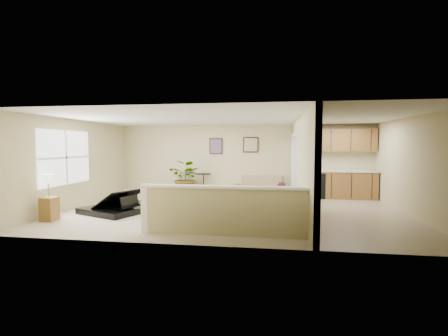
# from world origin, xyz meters

# --- Properties ---
(floor) EXTENTS (9.00, 9.00, 0.00)m
(floor) POSITION_xyz_m (0.00, 0.00, 0.00)
(floor) COLOR #C6B59A
(floor) RESTS_ON ground
(back_wall) EXTENTS (9.00, 0.04, 2.50)m
(back_wall) POSITION_xyz_m (0.00, 3.00, 1.25)
(back_wall) COLOR #C4B785
(back_wall) RESTS_ON floor
(front_wall) EXTENTS (9.00, 0.04, 2.50)m
(front_wall) POSITION_xyz_m (0.00, -3.00, 1.25)
(front_wall) COLOR #C4B785
(front_wall) RESTS_ON floor
(left_wall) EXTENTS (0.04, 6.00, 2.50)m
(left_wall) POSITION_xyz_m (-4.50, 0.00, 1.25)
(left_wall) COLOR #C4B785
(left_wall) RESTS_ON floor
(right_wall) EXTENTS (0.04, 6.00, 2.50)m
(right_wall) POSITION_xyz_m (4.50, 0.00, 1.25)
(right_wall) COLOR #C4B785
(right_wall) RESTS_ON floor
(ceiling) EXTENTS (9.00, 6.00, 0.04)m
(ceiling) POSITION_xyz_m (0.00, 0.00, 2.50)
(ceiling) COLOR beige
(ceiling) RESTS_ON back_wall
(kitchen_vinyl) EXTENTS (2.70, 6.00, 0.01)m
(kitchen_vinyl) POSITION_xyz_m (3.15, 0.00, 0.00)
(kitchen_vinyl) COLOR gray
(kitchen_vinyl) RESTS_ON floor
(interior_partition) EXTENTS (0.18, 5.99, 2.50)m
(interior_partition) POSITION_xyz_m (1.80, 0.25, 1.22)
(interior_partition) COLOR #C4B785
(interior_partition) RESTS_ON floor
(pony_half_wall) EXTENTS (3.42, 0.22, 1.00)m
(pony_half_wall) POSITION_xyz_m (0.08, -2.30, 0.52)
(pony_half_wall) COLOR #C4B785
(pony_half_wall) RESTS_ON floor
(left_window) EXTENTS (0.05, 2.15, 1.45)m
(left_window) POSITION_xyz_m (-4.49, -0.50, 1.45)
(left_window) COLOR white
(left_window) RESTS_ON left_wall
(wall_art_left) EXTENTS (0.48, 0.04, 0.58)m
(wall_art_left) POSITION_xyz_m (-0.95, 2.97, 1.75)
(wall_art_left) COLOR #3A1F15
(wall_art_left) RESTS_ON back_wall
(wall_mirror) EXTENTS (0.55, 0.04, 0.55)m
(wall_mirror) POSITION_xyz_m (0.30, 2.97, 1.80)
(wall_mirror) COLOR #3A1F15
(wall_mirror) RESTS_ON back_wall
(kitchen_cabinets) EXTENTS (2.36, 0.65, 2.33)m
(kitchen_cabinets) POSITION_xyz_m (3.19, 2.73, 0.87)
(kitchen_cabinets) COLOR brown
(kitchen_cabinets) RESTS_ON floor
(piano) EXTENTS (2.11, 2.07, 1.41)m
(piano) POSITION_xyz_m (-3.10, -0.43, 0.59)
(piano) COLOR black
(piano) RESTS_ON floor
(piano_bench) EXTENTS (0.39, 0.70, 0.45)m
(piano_bench) POSITION_xyz_m (-1.17, -0.29, 0.23)
(piano_bench) COLOR black
(piano_bench) RESTS_ON floor
(loveseat) EXTENTS (1.84, 1.23, 0.97)m
(loveseat) POSITION_xyz_m (0.51, 2.70, 0.37)
(loveseat) COLOR tan
(loveseat) RESTS_ON floor
(accent_table) EXTENTS (0.55, 0.55, 0.79)m
(accent_table) POSITION_xyz_m (-1.34, 2.65, 0.51)
(accent_table) COLOR black
(accent_table) RESTS_ON floor
(palm_plant) EXTENTS (1.35, 1.25, 1.25)m
(palm_plant) POSITION_xyz_m (-1.97, 2.65, 0.61)
(palm_plant) COLOR black
(palm_plant) RESTS_ON floor
(small_plant) EXTENTS (0.38, 0.38, 0.57)m
(small_plant) POSITION_xyz_m (1.36, 2.34, 0.24)
(small_plant) COLOR black
(small_plant) RESTS_ON floor
(lamp_stand) EXTENTS (0.34, 0.34, 1.10)m
(lamp_stand) POSITION_xyz_m (-4.15, -1.64, 0.47)
(lamp_stand) COLOR brown
(lamp_stand) RESTS_ON floor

